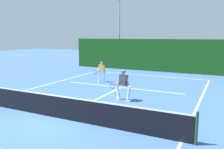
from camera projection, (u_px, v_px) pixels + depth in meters
ground_plane at (58, 118)px, 9.84m from camera, size 80.00×80.00×0.00m
court_line_baseline_far at (146, 75)px, 20.34m from camera, size 10.19×0.10×0.01m
court_line_sideline_right at (181, 142)px, 7.60m from camera, size 0.10×23.79×0.01m
court_line_service at (121, 87)px, 15.62m from camera, size 8.31×0.10×0.01m
court_line_centre at (96, 99)px, 12.66m from camera, size 0.10×6.40×0.01m
tennis_net at (57, 106)px, 9.75m from camera, size 11.17×0.09×1.11m
player_near at (123, 84)px, 12.30m from camera, size 1.00×0.84×1.66m
player_far at (101, 71)px, 17.31m from camera, size 0.61×0.88×1.52m
tennis_ball at (122, 80)px, 18.07m from camera, size 0.07×0.07×0.07m
tennis_ball_extra at (82, 78)px, 19.09m from camera, size 0.07×0.07×0.07m
back_fence_windscreen at (155, 55)px, 22.44m from camera, size 17.69×0.12×3.11m
light_pole at (119, 23)px, 25.47m from camera, size 0.55×0.44×7.83m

